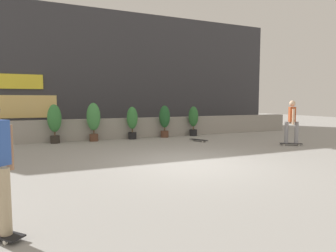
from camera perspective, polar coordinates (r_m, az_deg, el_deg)
ground_plane at (r=8.02m, az=4.34°, el=-7.27°), size 48.00×48.00×0.00m
planter_wall at (r=13.49m, az=-7.68°, el=-0.40°), size 18.00×0.40×0.90m
building_backdrop at (r=17.38m, az=-11.50°, el=9.97°), size 20.00×2.08×6.50m
potted_plant_0 at (r=12.50m, az=-21.06°, el=0.98°), size 0.53×0.53×1.54m
potted_plant_1 at (r=12.66m, az=-14.18°, el=1.37°), size 0.56×0.56×1.60m
potted_plant_2 at (r=13.05m, az=-6.92°, el=1.05°), size 0.48×0.48×1.42m
potted_plant_3 at (r=13.57m, az=-0.66°, el=1.37°), size 0.50×0.50×1.47m
potted_plant_4 at (r=14.22m, az=4.91°, el=1.34°), size 0.47×0.47×1.41m
skater_mid_plaza at (r=12.08m, az=22.77°, el=0.98°), size 0.77×0.61×1.70m
skateboard_near_camera at (r=12.37m, az=5.91°, el=-2.67°), size 0.52×0.81×0.08m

